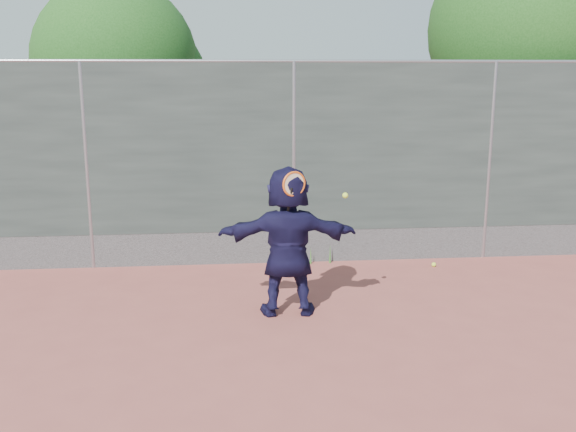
{
  "coord_description": "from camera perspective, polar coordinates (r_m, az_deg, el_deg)",
  "views": [
    {
      "loc": [
        -0.95,
        -5.89,
        2.86
      ],
      "look_at": [
        -0.28,
        1.4,
        1.2
      ],
      "focal_mm": 40.0,
      "sensor_mm": 36.0,
      "label": 1
    }
  ],
  "objects": [
    {
      "name": "tree_left",
      "position": [
        12.59,
        -14.29,
        12.73
      ],
      "size": [
        3.15,
        3.0,
        4.53
      ],
      "color": "#382314",
      "rests_on": "ground"
    },
    {
      "name": "tree_right",
      "position": [
        12.95,
        21.25,
        14.71
      ],
      "size": [
        3.78,
        3.6,
        5.39
      ],
      "color": "#382314",
      "rests_on": "ground"
    },
    {
      "name": "swing_action",
      "position": [
        7.26,
        0.99,
        2.62
      ],
      "size": [
        0.77,
        0.16,
        0.51
      ],
      "color": "#E15815",
      "rests_on": "ground"
    },
    {
      "name": "ball_ground",
      "position": [
        9.86,
        12.83,
        -4.23
      ],
      "size": [
        0.07,
        0.07,
        0.07
      ],
      "primitive_type": "sphere",
      "color": "#CFF035",
      "rests_on": "ground"
    },
    {
      "name": "player",
      "position": [
        7.59,
        -0.0,
        -2.21
      ],
      "size": [
        1.69,
        0.59,
        1.8
      ],
      "primitive_type": "imported",
      "rotation": [
        0.0,
        0.0,
        3.11
      ],
      "color": "#151334",
      "rests_on": "ground"
    },
    {
      "name": "fence",
      "position": [
        9.53,
        0.51,
        5.05
      ],
      "size": [
        20.0,
        0.06,
        3.03
      ],
      "color": "#38423D",
      "rests_on": "ground"
    },
    {
      "name": "weed_clump",
      "position": [
        9.75,
        2.29,
        -3.49
      ],
      "size": [
        0.68,
        0.07,
        0.3
      ],
      "color": "#387226",
      "rests_on": "ground"
    },
    {
      "name": "ground",
      "position": [
        6.62,
        3.61,
        -12.87
      ],
      "size": [
        80.0,
        80.0,
        0.0
      ],
      "primitive_type": "plane",
      "color": "#9E4C42",
      "rests_on": "ground"
    }
  ]
}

